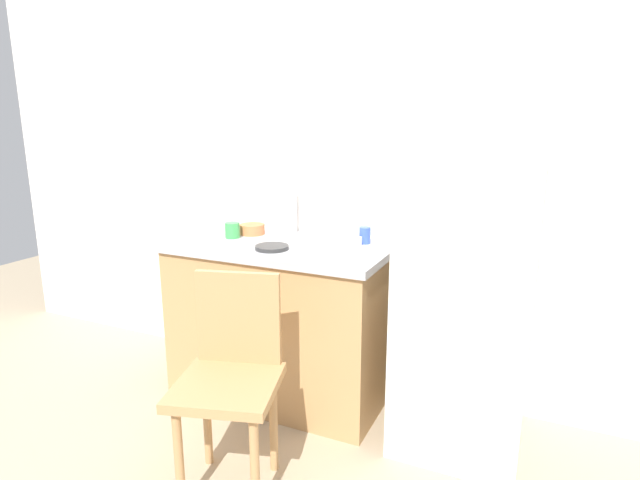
{
  "coord_description": "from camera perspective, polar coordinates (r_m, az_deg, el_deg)",
  "views": [
    {
      "loc": [
        1.22,
        -1.68,
        1.51
      ],
      "look_at": [
        0.17,
        0.6,
        0.92
      ],
      "focal_mm": 29.04,
      "sensor_mm": 36.0,
      "label": 1
    }
  ],
  "objects": [
    {
      "name": "ground_plane",
      "position": [
        2.57,
        -9.95,
        -22.97
      ],
      "size": [
        8.0,
        8.0,
        0.0
      ],
      "primitive_type": "plane",
      "color": "tan"
    },
    {
      "name": "back_wall",
      "position": [
        2.96,
        0.14,
        7.77
      ],
      "size": [
        4.8,
        0.1,
        2.45
      ],
      "primitive_type": "cube",
      "color": "white",
      "rests_on": "ground_plane"
    },
    {
      "name": "cabinet_base",
      "position": [
        2.88,
        -4.16,
        -9.1
      ],
      "size": [
        1.14,
        0.6,
        0.83
      ],
      "primitive_type": "cube",
      "color": "tan",
      "rests_on": "ground_plane"
    },
    {
      "name": "countertop",
      "position": [
        2.75,
        -4.32,
        -0.7
      ],
      "size": [
        1.18,
        0.64,
        0.04
      ],
      "primitive_type": "cube",
      "color": "#B7B7BC",
      "rests_on": "cabinet_base"
    },
    {
      "name": "faucet",
      "position": [
        2.95,
        -2.82,
        3.15
      ],
      "size": [
        0.02,
        0.02,
        0.25
      ],
      "primitive_type": "cylinder",
      "color": "#B7B7BC",
      "rests_on": "countertop"
    },
    {
      "name": "refrigerator",
      "position": [
        2.49,
        15.92,
        -7.06
      ],
      "size": [
        0.56,
        0.63,
        1.33
      ],
      "primitive_type": "cube",
      "color": "silver",
      "rests_on": "ground_plane"
    },
    {
      "name": "chair",
      "position": [
        2.21,
        -9.77,
        -14.2
      ],
      "size": [
        0.5,
        0.5,
        0.89
      ],
      "rotation": [
        0.0,
        0.0,
        0.28
      ],
      "color": "tan",
      "rests_on": "ground_plane"
    },
    {
      "name": "dish_tray",
      "position": [
        2.63,
        1.02,
        -0.31
      ],
      "size": [
        0.28,
        0.2,
        0.05
      ],
      "primitive_type": "cube",
      "color": "white",
      "rests_on": "countertop"
    },
    {
      "name": "terracotta_bowl",
      "position": [
        2.95,
        -7.48,
        1.19
      ],
      "size": [
        0.14,
        0.14,
        0.06
      ],
      "primitive_type": "cylinder",
      "color": "#C67042",
      "rests_on": "countertop"
    },
    {
      "name": "hotplate",
      "position": [
        2.61,
        -5.32,
        -0.81
      ],
      "size": [
        0.17,
        0.17,
        0.02
      ],
      "primitive_type": "cylinder",
      "color": "#2D2D2D",
      "rests_on": "countertop"
    },
    {
      "name": "cup_blue",
      "position": [
        2.72,
        4.97,
        0.53
      ],
      "size": [
        0.06,
        0.06,
        0.09
      ],
      "primitive_type": "cylinder",
      "color": "blue",
      "rests_on": "countertop"
    },
    {
      "name": "cup_green",
      "position": [
        2.88,
        -9.63,
        1.08
      ],
      "size": [
        0.08,
        0.08,
        0.08
      ],
      "primitive_type": "cylinder",
      "color": "green",
      "rests_on": "countertop"
    }
  ]
}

